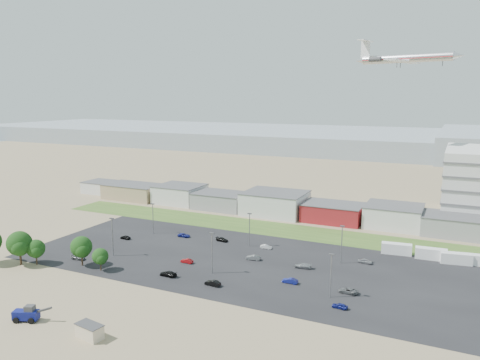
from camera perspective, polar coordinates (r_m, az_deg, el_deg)
The scene contains 35 objects.
ground at distance 110.91m, azimuth -6.35°, elevation -12.62°, with size 700.00×700.00×0.00m, color #806D51.
parking_lot at distance 125.13m, azimuth 0.51°, elevation -9.86°, with size 120.00×50.00×0.01m, color black.
grass_strip at distance 155.03m, azimuth 3.81°, elevation -5.92°, with size 160.00×16.00×0.02m, color #375720.
hills_backdrop at distance 403.88m, azimuth 23.20°, elevation 3.85°, with size 700.00×200.00×9.00m, color gray, non-canonical shape.
building_row at distance 177.42m, azimuth 0.97°, elevation -2.51°, with size 170.00×20.00×8.00m, color silver, non-canonical shape.
portable_shed at distance 92.09m, azimuth -17.86°, elevation -17.13°, with size 5.24×2.72×2.64m, color beige, non-canonical shape.
telehandler at distance 102.36m, azimuth -24.64°, elevation -14.55°, with size 7.70×2.57×3.21m, color navy, non-canonical shape.
box_trailer_a at distance 137.03m, azimuth 18.54°, elevation -7.95°, with size 7.97×2.49×2.99m, color silver, non-canonical shape.
box_trailer_b at distance 135.99m, azimuth 22.26°, elevation -8.32°, with size 8.00×2.50×3.00m, color silver, non-canonical shape.
box_trailer_c at distance 135.09m, azimuth 24.85°, elevation -8.66°, with size 7.69×2.40×2.88m, color silver, non-canonical shape.
tree_left at distance 133.49m, azimuth -25.29°, elevation -7.29°, with size 6.74×6.74×10.10m, color black, non-canonical shape.
tree_mid at distance 132.40m, azimuth -23.63°, elevation -7.89°, with size 5.01×5.01×7.52m, color black, non-canonical shape.
tree_right at distance 127.30m, azimuth -18.77°, elevation -7.98°, with size 5.85×5.85×8.77m, color black, non-canonical shape.
tree_near at distance 122.79m, azimuth -16.67°, elevation -9.10°, with size 4.32×4.32×6.47m, color black, non-canonical shape.
lightpole_front_l at distance 132.07m, azimuth -15.27°, elevation -6.73°, with size 1.25×0.52×10.60m, color slate, non-canonical shape.
lightpole_front_m at distance 115.59m, azimuth -3.43°, elevation -8.89°, with size 1.21×0.50×10.29m, color slate, non-canonical shape.
lightpole_front_r at distance 104.17m, azimuth 11.02°, elevation -11.39°, with size 1.15×0.48×9.77m, color slate, non-canonical shape.
lightpole_back_l at distance 150.57m, azimuth -10.56°, elevation -4.64°, with size 1.14×0.48×9.72m, color slate, non-canonical shape.
lightpole_back_m at distance 135.50m, azimuth 1.16°, elevation -6.10°, with size 1.16×0.48×9.86m, color slate, non-canonical shape.
lightpole_back_r at distance 124.90m, azimuth 12.29°, elevation -7.70°, with size 1.18×0.49×10.07m, color slate, non-canonical shape.
airliner at distance 191.14m, azimuth 19.63°, elevation 13.80°, with size 41.08×28.01×12.14m, color silver, non-canonical shape.
parked_car_0 at distance 108.53m, azimuth 13.04°, elevation -13.01°, with size 1.99×4.32×1.20m, color #595B5E.
parked_car_1 at distance 111.66m, azimuth 6.12°, elevation -12.11°, with size 1.30×3.71×1.22m, color navy.
parked_car_2 at distance 101.14m, azimuth 12.07°, elevation -14.77°, with size 1.31×3.25×1.11m, color navy.
parked_car_3 at distance 116.32m, azimuth -8.74°, elevation -11.23°, with size 1.80×4.43×1.29m, color black.
parked_car_4 at distance 124.38m, azimuth -6.49°, elevation -9.78°, with size 1.19×3.42×1.13m, color maroon.
parked_car_5 at distance 147.54m, azimuth -13.81°, elevation -6.80°, with size 1.37×3.41×1.16m, color black.
parked_car_6 at distance 141.33m, azimuth -2.20°, elevation -7.26°, with size 1.60×3.94×1.14m, color black.
parked_car_7 at distance 125.90m, azimuth 1.61°, elevation -9.43°, with size 1.36×3.90×1.29m, color #595B5E.
parked_car_8 at distance 127.54m, azimuth 15.04°, elevation -9.53°, with size 1.46×3.63×1.24m, color #A5A5AA.
parked_car_9 at distance 146.50m, azimuth -6.84°, elevation -6.70°, with size 1.82×3.95×1.10m, color navy.
parked_car_10 at distance 133.24m, azimuth -19.12°, elevation -8.91°, with size 1.64×4.02×1.17m, color #595B5E.
parked_car_11 at distance 134.94m, azimuth 3.20°, elevation -8.13°, with size 1.15×3.30×1.09m, color silver.
parked_car_12 at distance 121.17m, azimuth 7.67°, elevation -10.31°, with size 1.79×4.41×1.28m, color #A5A5AA.
parked_car_13 at distance 109.92m, azimuth -3.34°, elevation -12.43°, with size 1.35×3.87×1.27m, color black.
Camera 1 is at (54.25, -86.81, 42.69)m, focal length 35.00 mm.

